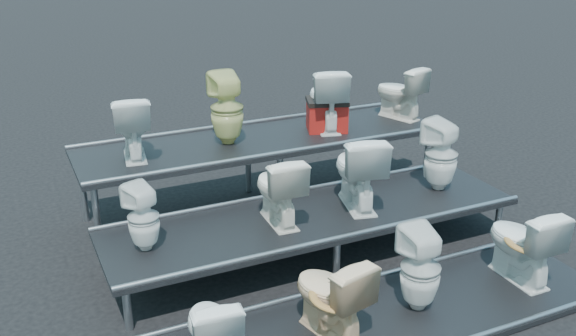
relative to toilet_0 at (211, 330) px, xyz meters
name	(u,v)px	position (x,y,z in m)	size (l,w,h in m)	color
ground	(313,254)	(1.52, 1.30, -0.39)	(80.00, 80.00, 0.00)	black
tier_front	(383,320)	(1.52, 0.00, -0.36)	(4.20, 1.20, 0.06)	black
tier_mid	(314,234)	(1.52, 1.30, -0.16)	(4.20, 1.20, 0.46)	black
tier_back	(263,173)	(1.52, 2.60, 0.04)	(4.20, 1.20, 0.86)	black
toilet_0	(211,330)	(0.00, 0.00, 0.00)	(0.37, 0.65, 0.66)	white
toilet_1	(330,295)	(1.00, 0.00, 0.03)	(0.40, 0.71, 0.72)	#E2B98E
toilet_2	(420,269)	(1.87, 0.00, 0.05)	(0.34, 0.35, 0.76)	white
toilet_3	(522,243)	(3.01, 0.00, 0.04)	(0.42, 0.73, 0.75)	white
toilet_4	(143,217)	(-0.17, 1.30, 0.38)	(0.28, 0.29, 0.62)	white
toilet_5	(278,189)	(1.13, 1.30, 0.42)	(0.39, 0.68, 0.69)	white
toilet_6	(358,170)	(2.01, 1.30, 0.46)	(0.44, 0.77, 0.78)	white
toilet_7	(441,155)	(3.04, 1.30, 0.46)	(0.35, 0.36, 0.78)	white
toilet_8	(132,126)	(0.05, 2.60, 0.81)	(0.38, 0.67, 0.68)	white
toilet_9	(227,108)	(1.10, 2.60, 0.87)	(0.36, 0.37, 0.80)	#D4D180
toilet_10	(326,98)	(2.34, 2.60, 0.84)	(0.42, 0.73, 0.74)	white
toilet_11	(400,92)	(3.37, 2.60, 0.80)	(0.37, 0.64, 0.66)	white
red_crate	(327,117)	(2.33, 2.55, 0.63)	(0.45, 0.36, 0.33)	#9E1113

